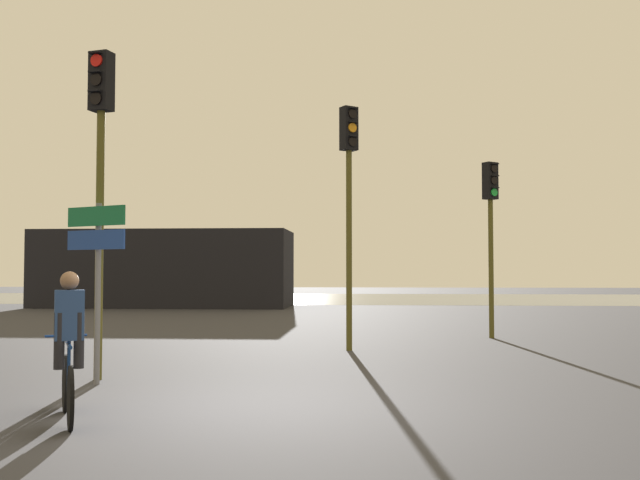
{
  "coord_description": "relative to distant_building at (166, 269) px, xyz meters",
  "views": [
    {
      "loc": [
        1.42,
        -8.3,
        1.63
      ],
      "look_at": [
        0.5,
        5.0,
        2.2
      ],
      "focal_mm": 40.0,
      "sensor_mm": 36.0,
      "label": 1
    }
  ],
  "objects": [
    {
      "name": "ground_plane",
      "position": [
        7.74,
        -23.21,
        -1.7
      ],
      "size": [
        120.0,
        120.0,
        0.0
      ],
      "primitive_type": "plane",
      "color": "#333338"
    },
    {
      "name": "water_strip",
      "position": [
        7.74,
        10.0,
        -1.7
      ],
      "size": [
        80.0,
        16.0,
        0.01
      ],
      "primitive_type": "cube",
      "color": "slate",
      "rests_on": "ground"
    },
    {
      "name": "distant_building",
      "position": [
        0.0,
        0.0,
        0.0
      ],
      "size": [
        11.18,
        4.0,
        3.41
      ],
      "primitive_type": "cube",
      "color": "black",
      "rests_on": "ground"
    },
    {
      "name": "traffic_light_center",
      "position": [
        8.75,
        -16.93,
        1.74
      ],
      "size": [
        0.4,
        0.42,
        5.0
      ],
      "rotation": [
        0.0,
        0.0,
        3.76
      ],
      "color": "#4C4719",
      "rests_on": "ground"
    },
    {
      "name": "traffic_light_near_left",
      "position": [
        5.12,
        -21.08,
        1.7
      ],
      "size": [
        0.37,
        0.39,
        4.94
      ],
      "rotation": [
        0.0,
        0.0,
        2.9
      ],
      "color": "#4C4719",
      "rests_on": "ground"
    },
    {
      "name": "traffic_light_far_right",
      "position": [
        12.11,
        -14.03,
        1.26
      ],
      "size": [
        0.4,
        0.42,
        4.26
      ],
      "rotation": [
        0.0,
        0.0,
        3.75
      ],
      "color": "#4C4719",
      "rests_on": "ground"
    },
    {
      "name": "direction_sign_post",
      "position": [
        5.26,
        -21.53,
        0.09
      ],
      "size": [
        1.01,
        0.48,
        2.6
      ],
      "rotation": [
        0.0,
        0.0,
        2.72
      ],
      "color": "slate",
      "rests_on": "ground"
    },
    {
      "name": "cyclist",
      "position": [
        5.92,
        -23.99,
        -0.88
      ],
      "size": [
        0.82,
        1.55,
        1.62
      ],
      "rotation": [
        0.0,
        0.0,
        0.46
      ],
      "color": "black",
      "rests_on": "ground"
    }
  ]
}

